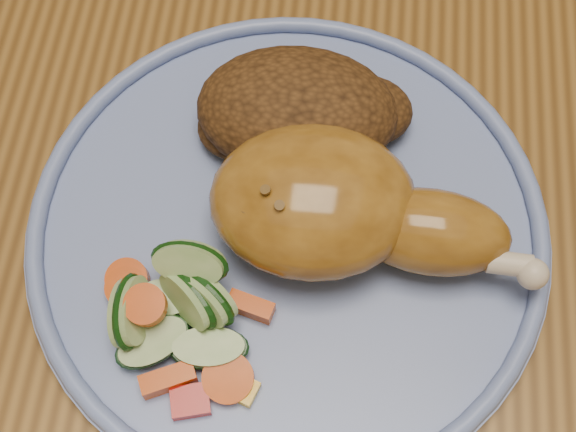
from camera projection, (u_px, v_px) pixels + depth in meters
The scene contains 7 objects.
ground at pixel (320, 380), 1.18m from camera, with size 4.00×4.00×0.00m, color brown.
dining_table at pixel (353, 152), 0.58m from camera, with size 0.90×1.40×0.75m.
plate at pixel (288, 232), 0.45m from camera, with size 0.29×0.29×0.01m, color #697FBC.
plate_rim at pixel (288, 224), 0.44m from camera, with size 0.29×0.29×0.01m, color #697FBC.
chicken_leg at pixel (342, 208), 0.42m from camera, with size 0.18×0.10×0.06m.
rice_pilaf at pixel (301, 112), 0.46m from camera, with size 0.12×0.08×0.05m.
vegetable_pile at pixel (177, 313), 0.41m from camera, with size 0.09×0.09×0.05m.
Camera 1 is at (-0.02, -0.30, 1.17)m, focal length 50.00 mm.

